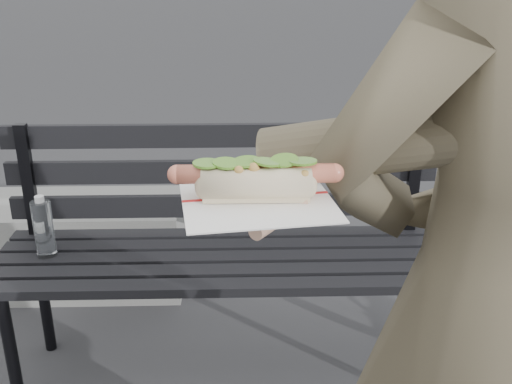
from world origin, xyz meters
TOP-DOWN VIEW (x-y plane):
  - park_bench at (-0.12, 1.02)m, footprint 1.50×0.44m
  - concrete_block at (-0.91, 1.61)m, footprint 1.20×0.40m
  - person at (0.36, 0.01)m, footprint 0.70×0.53m
  - held_hotdog at (0.16, -0.03)m, footprint 0.62×0.31m

SIDE VIEW (x-z plane):
  - concrete_block at x=-0.91m, z-range 0.00..0.40m
  - park_bench at x=-0.12m, z-range 0.08..0.96m
  - person at x=0.36m, z-range 0.00..1.73m
  - held_hotdog at x=0.16m, z-range 1.06..1.25m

